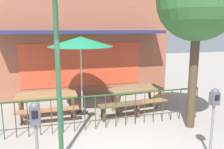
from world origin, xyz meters
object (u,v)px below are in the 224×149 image
at_px(picnic_table_right, 135,93).
at_px(parking_meter_far, 35,121).
at_px(picnic_table_left, 47,99).
at_px(patio_bench, 121,107).
at_px(patio_umbrella, 81,42).
at_px(parking_meter_near, 214,105).
at_px(street_tree, 198,1).
at_px(street_lamp, 56,36).

height_order(picnic_table_right, parking_meter_far, parking_meter_far).
height_order(picnic_table_left, picnic_table_right, same).
relative_size(picnic_table_left, patio_bench, 1.27).
xyz_separation_m(patio_umbrella, parking_meter_near, (2.26, -3.40, -1.15)).
height_order(parking_meter_far, street_tree, street_tree).
distance_m(patio_umbrella, street_tree, 3.54).
bearing_deg(parking_meter_near, parking_meter_far, 177.17).
distance_m(patio_bench, parking_meter_far, 3.51).
xyz_separation_m(patio_umbrella, street_tree, (2.78, -1.88, 1.11)).
bearing_deg(street_lamp, patio_bench, 43.86).
relative_size(patio_umbrella, parking_meter_near, 1.64).
height_order(street_tree, street_lamp, street_tree).
distance_m(patio_umbrella, parking_meter_near, 4.24).
xyz_separation_m(street_tree, street_lamp, (-3.62, -0.71, -0.86)).
height_order(patio_umbrella, street_lamp, street_lamp).
bearing_deg(picnic_table_left, street_lamp, -83.93).
xyz_separation_m(picnic_table_left, parking_meter_near, (3.36, -3.30, 0.56)).
height_order(picnic_table_right, patio_bench, picnic_table_right).
distance_m(picnic_table_right, parking_meter_near, 3.33).
height_order(picnic_table_right, street_lamp, street_lamp).
distance_m(patio_umbrella, street_lamp, 2.74).
height_order(parking_meter_far, street_lamp, street_lamp).
xyz_separation_m(parking_meter_far, street_tree, (4.07, 1.34, 2.29)).
bearing_deg(patio_bench, picnic_table_right, 40.58).
bearing_deg(street_lamp, parking_meter_near, -14.57).
relative_size(picnic_table_left, patio_umbrella, 0.72).
bearing_deg(parking_meter_far, street_tree, 18.20).
bearing_deg(street_tree, patio_umbrella, 145.88).
height_order(patio_bench, street_lamp, street_lamp).
bearing_deg(patio_bench, parking_meter_near, -65.79).
xyz_separation_m(patio_bench, street_tree, (1.71, -1.13, 3.09)).
bearing_deg(picnic_table_left, street_tree, -24.71).
bearing_deg(street_tree, street_lamp, -168.94).
xyz_separation_m(patio_umbrella, parking_meter_far, (-1.29, -3.22, -1.18)).
bearing_deg(picnic_table_right, parking_meter_far, -134.97).
bearing_deg(patio_bench, patio_umbrella, 144.88).
bearing_deg(parking_meter_near, patio_bench, 114.21).
xyz_separation_m(picnic_table_right, patio_bench, (-0.71, -0.61, -0.26)).
bearing_deg(patio_umbrella, parking_meter_far, -111.78).
bearing_deg(parking_meter_far, picnic_table_left, 86.61).
relative_size(patio_bench, street_lamp, 0.36).
xyz_separation_m(patio_bench, street_lamp, (-1.91, -1.84, 2.23)).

